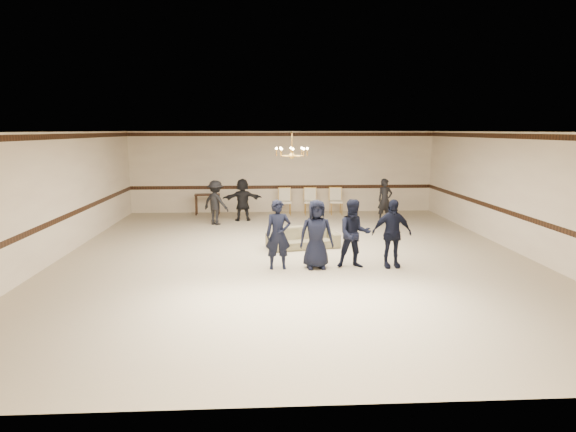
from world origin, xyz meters
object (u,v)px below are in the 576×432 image
chandelier (292,144)px  settee (303,238)px  adult_mid (243,200)px  banquet_chair_right (336,201)px  adult_left (216,203)px  banquet_chair_mid (311,202)px  boy_c (354,234)px  console_table (208,204)px  banquet_chair_left (285,202)px  adult_right (385,200)px  boy_b (316,234)px  boy_d (392,233)px  boy_a (278,235)px

chandelier → settee: 2.61m
adult_mid → banquet_chair_right: adult_mid is taller
adult_mid → adult_left: bearing=30.7°
adult_mid → banquet_chair_mid: adult_mid is taller
boy_c → console_table: 8.76m
chandelier → banquet_chair_left: bearing=89.3°
adult_right → console_table: 6.76m
chandelier → settee: (0.31, -0.12, -2.59)m
adult_right → banquet_chair_mid: size_ratio=1.51×
boy_b → settee: 2.10m
boy_d → settee: (-1.94, 2.03, -0.53)m
boy_c → banquet_chair_right: 7.47m
settee → banquet_chair_right: bearing=59.5°
banquet_chair_right → console_table: banquet_chair_right is taller
boy_a → adult_mid: size_ratio=1.07×
boy_d → adult_mid: boy_d is taller
boy_b → banquet_chair_mid: (0.61, 7.43, -0.31)m
adult_mid → console_table: size_ratio=1.60×
boy_a → boy_b: bearing=-3.3°
adult_mid → settee: bearing=106.2°
boy_d → banquet_chair_left: size_ratio=1.61×
banquet_chair_right → settee: bearing=-102.1°
chandelier → boy_b: (0.45, -2.15, -2.05)m
adult_right → console_table: adult_right is taller
boy_c → banquet_chair_mid: (-0.29, 7.43, -0.31)m
chandelier → boy_c: 3.26m
adult_right → adult_mid: bearing=161.9°
boy_d → banquet_chair_left: bearing=103.8°
boy_c → adult_mid: size_ratio=1.07×
settee → adult_mid: bearing=100.8°
boy_c → banquet_chair_right: size_ratio=1.61×
boy_b → banquet_chair_mid: size_ratio=1.61×
banquet_chair_right → boy_c: bearing=-89.6°
chandelier → adult_right: bearing=46.1°
boy_d → console_table: 9.24m
settee → console_table: 6.48m
adult_mid → boy_a: bearing=92.6°
adult_mid → banquet_chair_mid: bearing=-162.8°
boy_a → banquet_chair_mid: 7.59m
banquet_chair_left → adult_left: bearing=-145.9°
settee → console_table: (-3.25, 5.60, 0.12)m
settee → banquet_chair_mid: size_ratio=1.95×
adult_left → console_table: (-0.52, 2.07, -0.36)m
boy_a → banquet_chair_left: 7.46m
chandelier → boy_a: size_ratio=0.57×
adult_left → settee: bearing=160.9°
settee → adult_left: bearing=115.1°
settee → adult_right: bearing=37.0°
boy_d → adult_left: (-4.67, 5.56, -0.05)m
boy_d → adult_right: size_ratio=1.07×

